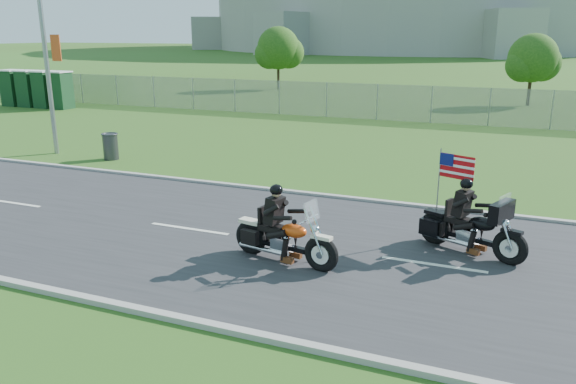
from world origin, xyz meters
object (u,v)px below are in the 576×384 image
at_px(streetlight, 45,9).
at_px(motorcycle_follow, 471,229).
at_px(porta_toilet_d, 12,88).
at_px(trash_can, 111,147).
at_px(porta_toilet_b, 44,90).
at_px(porta_toilet_c, 28,89).
at_px(motorcycle_lead, 283,239).
at_px(porta_toilet_a, 61,91).

distance_m(streetlight, motorcycle_follow, 18.13).
bearing_deg(streetlight, motorcycle_follow, -17.43).
relative_size(streetlight, porta_toilet_d, 4.35).
height_order(motorcycle_follow, trash_can, motorcycle_follow).
bearing_deg(motorcycle_follow, trash_can, -177.65).
bearing_deg(porta_toilet_d, streetlight, -37.17).
distance_m(porta_toilet_b, porta_toilet_d, 2.80).
bearing_deg(porta_toilet_d, porta_toilet_c, 0.00).
height_order(streetlight, motorcycle_follow, streetlight).
relative_size(motorcycle_lead, trash_can, 2.58).
height_order(porta_toilet_d, motorcycle_follow, porta_toilet_d).
height_order(porta_toilet_b, motorcycle_lead, porta_toilet_b).
bearing_deg(porta_toilet_c, motorcycle_follow, -28.52).
distance_m(streetlight, trash_can, 5.86).
relative_size(porta_toilet_d, motorcycle_follow, 0.94).
distance_m(porta_toilet_a, porta_toilet_d, 4.20).
bearing_deg(porta_toilet_a, motorcycle_follow, -30.99).
bearing_deg(porta_toilet_a, porta_toilet_b, 180.00).
distance_m(porta_toilet_c, trash_can, 19.16).
relative_size(streetlight, motorcycle_follow, 4.09).
relative_size(porta_toilet_a, motorcycle_follow, 0.94).
bearing_deg(porta_toilet_b, streetlight, -43.35).
bearing_deg(motorcycle_follow, porta_toilet_b, 172.25).
bearing_deg(porta_toilet_c, streetlight, -40.06).
xyz_separation_m(motorcycle_lead, motorcycle_follow, (3.68, 2.00, 0.04)).
bearing_deg(porta_toilet_b, motorcycle_lead, -36.45).
height_order(porta_toilet_a, porta_toilet_b, same).
relative_size(porta_toilet_b, porta_toilet_d, 1.00).
height_order(porta_toilet_a, porta_toilet_d, same).
bearing_deg(porta_toilet_c, trash_can, -35.33).
xyz_separation_m(streetlight, trash_can, (2.80, -0.29, -5.14)).
bearing_deg(porta_toilet_d, porta_toilet_a, 0.00).
height_order(streetlight, porta_toilet_d, streetlight).
bearing_deg(motorcycle_lead, porta_toilet_b, 154.13).
xyz_separation_m(porta_toilet_b, porta_toilet_d, (-2.80, 0.00, 0.00)).
distance_m(streetlight, porta_toilet_d, 18.40).
xyz_separation_m(porta_toilet_b, motorcycle_follow, (28.03, -16.00, -0.56)).
bearing_deg(trash_can, streetlight, 174.01).
height_order(porta_toilet_a, porta_toilet_c, same).
height_order(porta_toilet_c, trash_can, porta_toilet_c).
xyz_separation_m(porta_toilet_a, motorcycle_lead, (22.96, -17.99, -0.60)).
relative_size(streetlight, trash_can, 10.06).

